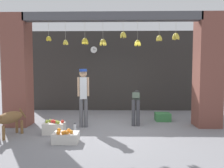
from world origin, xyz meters
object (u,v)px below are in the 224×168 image
shopkeeper (83,93)px  produce_box_green (163,117)px  fruit_crate_oranges (66,137)px  water_bottle (75,128)px  dog (9,118)px  wall_clock (94,50)px  worker_stooping (136,102)px  fruit_crate_apples (54,128)px

shopkeeper → produce_box_green: size_ratio=3.53×
fruit_crate_oranges → water_bottle: bearing=85.4°
dog → produce_box_green: bearing=131.9°
dog → shopkeeper: shopkeeper is taller
wall_clock → water_bottle: bearing=-93.2°
water_bottle → fruit_crate_oranges: bearing=-94.6°
worker_stooping → fruit_crate_apples: bearing=-147.0°
worker_stooping → wall_clock: size_ratio=3.58×
fruit_crate_oranges → produce_box_green: size_ratio=1.19×
shopkeeper → water_bottle: 1.08m
produce_box_green → water_bottle: bearing=-152.7°
shopkeeper → worker_stooping: size_ratio=1.66×
dog → shopkeeper: bearing=137.7°
worker_stooping → water_bottle: 2.06m
fruit_crate_apples → produce_box_green: 3.54m
wall_clock → dog: bearing=-117.0°
dog → worker_stooping: bearing=131.0°
fruit_crate_apples → shopkeeper: bearing=44.0°
produce_box_green → water_bottle: 3.02m
dog → fruit_crate_apples: (1.08, 0.27, -0.31)m
worker_stooping → produce_box_green: bearing=34.1°
water_bottle → wall_clock: 3.99m
shopkeeper → wall_clock: bearing=-102.4°
dog → fruit_crate_apples: size_ratio=1.89×
worker_stooping → wall_clock: 3.30m
produce_box_green → wall_clock: bearing=144.8°
fruit_crate_oranges → water_bottle: fruit_crate_oranges is taller
shopkeeper → wall_clock: wall_clock is taller
worker_stooping → wall_clock: bearing=134.1°
shopkeeper → fruit_crate_oranges: shopkeeper is taller
worker_stooping → fruit_crate_apples: (-2.28, -1.03, -0.53)m
worker_stooping → produce_box_green: 1.18m
fruit_crate_oranges → wall_clock: bearing=86.5°
wall_clock → produce_box_green: bearing=-35.2°
dog → wall_clock: 4.46m
dog → produce_box_green: size_ratio=2.14×
worker_stooping → water_bottle: bearing=-142.8°
shopkeeper → wall_clock: 3.00m
shopkeeper → fruit_crate_apples: (-0.68, -0.65, -0.87)m
dog → worker_stooping: 3.60m
produce_box_green → dog: bearing=-157.9°
shopkeeper → worker_stooping: bearing=-178.6°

